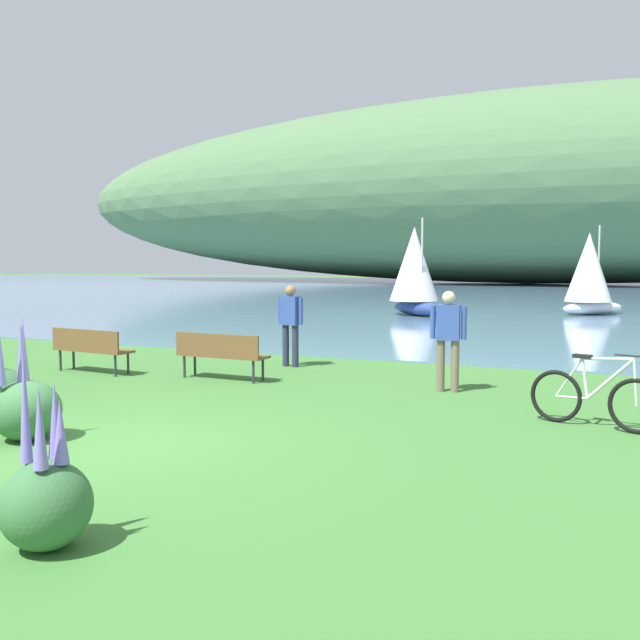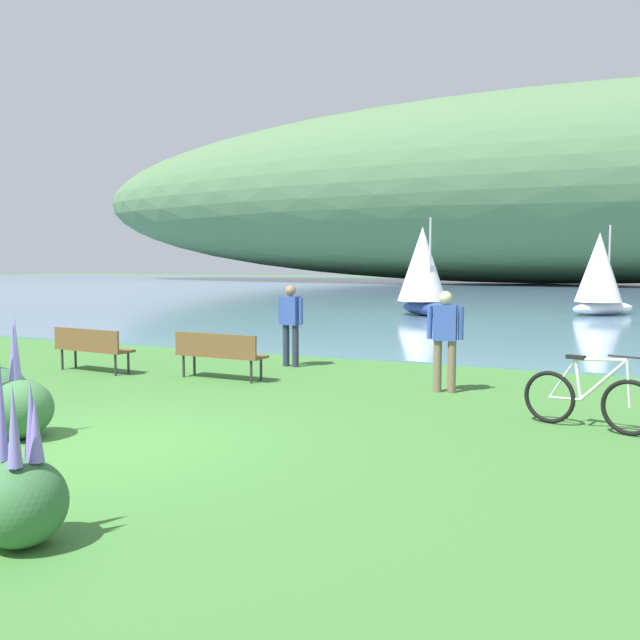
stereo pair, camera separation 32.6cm
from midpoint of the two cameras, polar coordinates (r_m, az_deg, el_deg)
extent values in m
plane|color=#3D7533|center=(8.97, -16.25, -9.62)|extent=(200.00, 200.00, 0.00)
cube|color=#5B7F9E|center=(55.00, 19.29, 2.17)|extent=(180.00, 80.00, 0.04)
ellipsoid|color=#4C7047|center=(75.02, 17.85, 10.14)|extent=(108.65, 28.00, 19.10)
cube|color=brown|center=(13.33, -7.29, -2.84)|extent=(1.81, 0.54, 0.05)
cube|color=brown|center=(13.13, -7.81, -1.97)|extent=(1.80, 0.10, 0.40)
cylinder|color=#2D2D33|center=(13.94, -9.48, -3.47)|extent=(0.05, 0.05, 0.45)
cylinder|color=#2D2D33|center=(13.09, -4.09, -3.95)|extent=(0.05, 0.05, 0.45)
cylinder|color=#2D2D33|center=(13.67, -10.32, -3.64)|extent=(0.05, 0.05, 0.45)
cylinder|color=#2D2D33|center=(12.81, -4.87, -4.14)|extent=(0.05, 0.05, 0.45)
cube|color=brown|center=(14.77, -17.21, -2.28)|extent=(1.84, 0.65, 0.05)
cube|color=brown|center=(14.60, -17.84, -1.48)|extent=(1.80, 0.21, 0.40)
cylinder|color=#2D2D33|center=(15.48, -18.63, -2.84)|extent=(0.05, 0.05, 0.45)
cylinder|color=#2D2D33|center=(14.36, -14.64, -3.32)|extent=(0.05, 0.05, 0.45)
cylinder|color=#2D2D33|center=(15.26, -19.59, -2.97)|extent=(0.05, 0.05, 0.45)
cylinder|color=#2D2D33|center=(14.13, -15.61, -3.47)|extent=(0.05, 0.05, 0.45)
torus|color=black|center=(9.82, 24.67, -6.47)|extent=(0.71, 0.26, 0.72)
torus|color=black|center=(10.17, 18.97, -5.93)|extent=(0.71, 0.26, 0.72)
cylinder|color=silver|center=(9.87, 22.85, -4.53)|extent=(0.59, 0.21, 0.61)
cylinder|color=silver|center=(9.84, 22.68, -2.99)|extent=(0.64, 0.22, 0.09)
cylinder|color=silver|center=(9.98, 21.06, -4.52)|extent=(0.13, 0.08, 0.54)
cylinder|color=silver|center=(10.09, 20.09, -5.98)|extent=(0.42, 0.15, 0.05)
cylinder|color=silver|center=(10.06, 19.92, -4.48)|extent=(0.36, 0.13, 0.56)
cylinder|color=silver|center=(9.78, 24.59, -4.73)|extent=(0.09, 0.06, 0.60)
cube|color=black|center=(9.95, 20.90, -2.83)|extent=(0.26, 0.16, 0.05)
cylinder|color=black|center=(9.74, 24.52, -2.74)|extent=(0.47, 0.16, 0.02)
cylinder|color=#282D47|center=(14.87, -2.13, -2.06)|extent=(0.14, 0.14, 0.88)
cylinder|color=#282D47|center=(14.73, -1.37, -2.12)|extent=(0.14, 0.14, 0.88)
cube|color=#334CA5|center=(14.73, -1.76, 0.77)|extent=(0.41, 0.27, 0.60)
sphere|color=#9E7051|center=(14.71, -1.76, 2.40)|extent=(0.22, 0.22, 0.22)
cylinder|color=#334CA5|center=(14.88, -2.59, 0.80)|extent=(0.09, 0.09, 0.56)
cylinder|color=#334CA5|center=(14.58, -0.92, 0.73)|extent=(0.09, 0.09, 0.56)
cylinder|color=#72604C|center=(12.10, 10.26, -3.69)|extent=(0.14, 0.14, 0.88)
cylinder|color=#72604C|center=(12.07, 11.39, -3.73)|extent=(0.14, 0.14, 0.88)
cube|color=#334CA5|center=(11.99, 10.88, -0.21)|extent=(0.40, 0.27, 0.60)
sphere|color=beige|center=(11.97, 10.91, 1.79)|extent=(0.22, 0.22, 0.22)
cylinder|color=#334CA5|center=(12.03, 9.65, -0.18)|extent=(0.09, 0.09, 0.56)
cylinder|color=#334CA5|center=(11.96, 12.12, -0.25)|extent=(0.09, 0.09, 0.56)
ellipsoid|color=#386B3D|center=(9.52, -22.35, -6.68)|extent=(0.85, 0.85, 0.74)
cylinder|color=#386B3D|center=(9.47, -22.59, -5.00)|extent=(0.02, 0.02, 0.12)
cone|color=#7A6BC6|center=(9.41, -22.67, -2.41)|extent=(0.14, 0.14, 0.74)
cylinder|color=#386B3D|center=(9.48, -22.45, -4.98)|extent=(0.02, 0.02, 0.12)
cone|color=#7A6BC6|center=(9.42, -22.54, -2.13)|extent=(0.13, 0.13, 0.83)
ellipsoid|color=#386B3D|center=(5.98, -21.56, -13.62)|extent=(0.70, 0.70, 0.68)
cylinder|color=#386B3D|center=(6.03, -20.78, -10.82)|extent=(0.02, 0.02, 0.12)
cone|color=#8470D1|center=(5.95, -20.88, -7.45)|extent=(0.12, 0.12, 0.61)
cylinder|color=#386B3D|center=(5.86, -20.47, -11.28)|extent=(0.02, 0.02, 0.12)
cone|color=#8470D1|center=(5.78, -20.55, -8.33)|extent=(0.12, 0.12, 0.50)
cylinder|color=#386B3D|center=(5.99, -22.85, -11.00)|extent=(0.02, 0.02, 0.12)
cone|color=#8470D1|center=(5.88, -23.01, -6.25)|extent=(0.09, 0.09, 0.89)
cylinder|color=#386B3D|center=(5.76, -21.93, -11.59)|extent=(0.02, 0.02, 0.12)
cone|color=#8470D1|center=(5.67, -22.04, -7.95)|extent=(0.11, 0.11, 0.63)
ellipsoid|color=white|center=(31.02, 22.24, 0.88)|extent=(2.72, 2.92, 0.55)
cylinder|color=#B2B2B2|center=(31.14, 22.66, 4.26)|extent=(0.08, 0.08, 3.12)
cone|color=white|center=(30.76, 21.95, 3.99)|extent=(2.61, 2.61, 2.81)
ellipsoid|color=navy|center=(28.72, 8.90, 0.93)|extent=(3.14, 2.89, 0.58)
cylinder|color=#B2B2B2|center=(28.44, 9.24, 4.85)|extent=(0.08, 0.08, 3.34)
cone|color=white|center=(28.92, 8.61, 4.52)|extent=(2.79, 2.79, 3.00)
camera|label=1|loc=(0.16, -89.36, 0.05)|focal=39.50mm
camera|label=2|loc=(0.16, 90.64, -0.05)|focal=39.50mm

